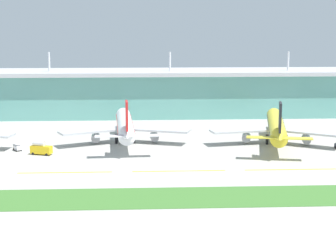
{
  "coord_description": "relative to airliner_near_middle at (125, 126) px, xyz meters",
  "views": [
    {
      "loc": [
        -15.01,
        -168.1,
        43.42
      ],
      "look_at": [
        -4.26,
        36.76,
        7.0
      ],
      "focal_mm": 61.32,
      "sensor_mm": 36.0,
      "label": 1
    }
  ],
  "objects": [
    {
      "name": "grass_verge",
      "position": [
        20.03,
        -69.78,
        -6.39
      ],
      "size": [
        300.0,
        18.0,
        0.1
      ],
      "primitive_type": "cube",
      "color": "#3D702D",
      "rests_on": "ground"
    },
    {
      "name": "fuel_truck",
      "position": [
        -28.0,
        -18.66,
        -4.18
      ],
      "size": [
        7.65,
        4.77,
        4.95
      ],
      "color": "gold",
      "rests_on": "ground"
    },
    {
      "name": "terminal_building",
      "position": [
        20.03,
        64.38,
        4.67
      ],
      "size": [
        288.0,
        34.0,
        30.82
      ],
      "color": "#5B9E93",
      "rests_on": "ground"
    },
    {
      "name": "taxiway_stripe_centre",
      "position": [
        17.03,
        -43.05,
        -6.42
      ],
      "size": [
        28.0,
        0.7,
        0.04
      ],
      "primitive_type": "cube",
      "color": "yellow",
      "rests_on": "ground"
    },
    {
      "name": "ground_plane",
      "position": [
        20.03,
        -41.6,
        -6.44
      ],
      "size": [
        600.0,
        600.0,
        0.0
      ],
      "primitive_type": "plane",
      "color": "#A8A59E"
    },
    {
      "name": "taxiway_stripe_mid_east",
      "position": [
        51.03,
        -43.05,
        -6.42
      ],
      "size": [
        28.0,
        0.7,
        0.04
      ],
      "primitive_type": "cube",
      "color": "yellow",
      "rests_on": "ground"
    },
    {
      "name": "taxiway_stripe_mid_west",
      "position": [
        -16.97,
        -43.05,
        -6.42
      ],
      "size": [
        28.0,
        0.7,
        0.04
      ],
      "primitive_type": "cube",
      "color": "yellow",
      "rests_on": "ground"
    },
    {
      "name": "airliner_near_middle",
      "position": [
        0.0,
        0.0,
        0.0
      ],
      "size": [
        48.74,
        59.21,
        18.9
      ],
      "color": "white",
      "rests_on": "ground"
    },
    {
      "name": "airliner_far_middle",
      "position": [
        55.6,
        -5.05,
        0.0
      ],
      "size": [
        47.82,
        61.82,
        18.9
      ],
      "color": "yellow",
      "rests_on": "ground"
    },
    {
      "name": "baggage_cart",
      "position": [
        -37.23,
        -11.99,
        -5.18
      ],
      "size": [
        3.48,
        4.01,
        2.48
      ],
      "color": "silver",
      "rests_on": "ground"
    }
  ]
}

